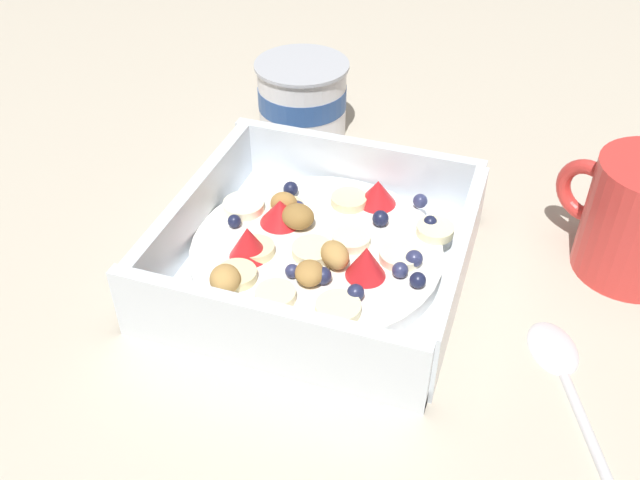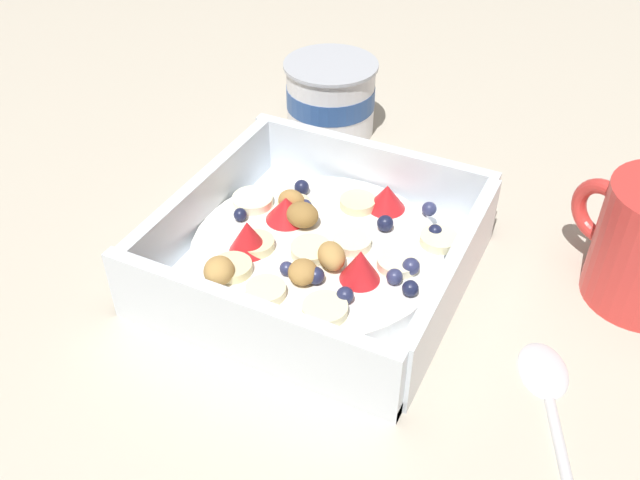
% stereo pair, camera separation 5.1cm
% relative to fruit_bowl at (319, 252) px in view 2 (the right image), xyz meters
% --- Properties ---
extents(ground_plane, '(2.40, 2.40, 0.00)m').
position_rel_fruit_bowl_xyz_m(ground_plane, '(-0.00, 0.01, -0.02)').
color(ground_plane, beige).
extents(fruit_bowl, '(0.21, 0.21, 0.06)m').
position_rel_fruit_bowl_xyz_m(fruit_bowl, '(0.00, 0.00, 0.00)').
color(fruit_bowl, white).
rests_on(fruit_bowl, ground).
extents(spoon, '(0.08, 0.17, 0.01)m').
position_rel_fruit_bowl_xyz_m(spoon, '(0.18, -0.05, -0.01)').
color(spoon, silver).
rests_on(spoon, ground).
extents(yogurt_cup, '(0.09, 0.09, 0.07)m').
position_rel_fruit_bowl_xyz_m(yogurt_cup, '(-0.08, 0.19, 0.02)').
color(yogurt_cup, white).
rests_on(yogurt_cup, ground).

